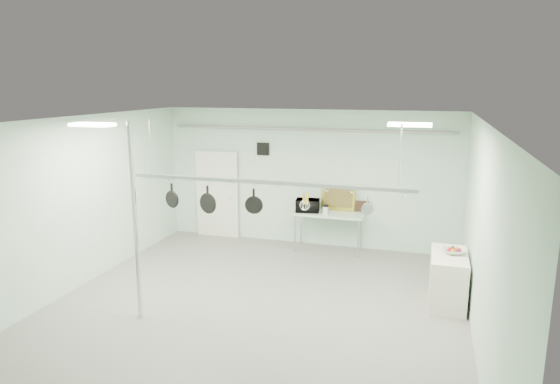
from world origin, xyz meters
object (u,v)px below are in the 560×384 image
(side_cabinet, at_px, (448,279))
(pot_rack, at_px, (266,181))
(chrome_pole, at_px, (135,223))
(skillet_right, at_px, (254,201))
(skillet_left, at_px, (172,195))
(coffee_canister, at_px, (325,210))
(prep_table, at_px, (329,216))
(skillet_mid, at_px, (208,199))
(microwave, at_px, (308,205))
(fruit_bowl, at_px, (454,251))

(side_cabinet, distance_m, pot_rack, 3.62)
(chrome_pole, distance_m, skillet_right, 1.93)
(pot_rack, relative_size, skillet_left, 11.77)
(coffee_canister, bearing_deg, skillet_left, -123.80)
(chrome_pole, relative_size, prep_table, 2.00)
(coffee_canister, bearing_deg, side_cabinet, -37.79)
(skillet_mid, bearing_deg, microwave, 90.97)
(chrome_pole, relative_size, side_cabinet, 2.67)
(prep_table, bearing_deg, pot_rack, -96.91)
(skillet_right, bearing_deg, fruit_bowl, 11.71)
(skillet_right, bearing_deg, pot_rack, -8.15)
(microwave, relative_size, coffee_canister, 2.89)
(prep_table, relative_size, side_cabinet, 1.33)
(microwave, distance_m, skillet_right, 3.34)
(pot_rack, distance_m, skillet_right, 0.41)
(prep_table, height_order, skillet_left, skillet_left)
(coffee_canister, bearing_deg, pot_rack, -96.54)
(fruit_bowl, bearing_deg, skillet_left, -166.16)
(fruit_bowl, bearing_deg, pot_rack, -158.83)
(side_cabinet, xyz_separation_m, coffee_canister, (-2.59, 2.01, 0.55))
(prep_table, height_order, microwave, microwave)
(chrome_pole, height_order, microwave, chrome_pole)
(fruit_bowl, height_order, skillet_left, skillet_left)
(microwave, height_order, fruit_bowl, microwave)
(fruit_bowl, relative_size, skillet_mid, 0.76)
(skillet_mid, bearing_deg, prep_table, 83.88)
(prep_table, xyz_separation_m, coffee_canister, (-0.04, -0.19, 0.16))
(prep_table, bearing_deg, skillet_mid, -113.69)
(side_cabinet, bearing_deg, fruit_bowl, 45.88)
(side_cabinet, xyz_separation_m, skillet_right, (-3.17, -1.10, 1.43))
(skillet_mid, xyz_separation_m, skillet_right, (0.83, 0.00, 0.04))
(fruit_bowl, bearing_deg, prep_table, 140.82)
(side_cabinet, bearing_deg, microwave, 144.83)
(coffee_canister, height_order, skillet_right, skillet_right)
(skillet_mid, bearing_deg, skillet_right, 17.57)
(coffee_canister, distance_m, skillet_right, 3.28)
(chrome_pole, xyz_separation_m, coffee_canister, (2.26, 4.01, -0.60))
(microwave, height_order, skillet_left, skillet_left)
(side_cabinet, distance_m, skillet_mid, 4.37)
(microwave, distance_m, skillet_left, 3.72)
(skillet_left, distance_m, skillet_right, 1.51)
(chrome_pole, bearing_deg, prep_table, 61.29)
(skillet_left, xyz_separation_m, skillet_mid, (0.68, 0.00, -0.04))
(fruit_bowl, distance_m, skillet_mid, 4.32)
(prep_table, bearing_deg, microwave, -172.55)
(coffee_canister, xyz_separation_m, fruit_bowl, (2.66, -1.94, -0.05))
(prep_table, distance_m, microwave, 0.53)
(coffee_canister, bearing_deg, chrome_pole, -119.37)
(chrome_pole, relative_size, coffee_canister, 17.53)
(chrome_pole, relative_size, microwave, 6.07)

